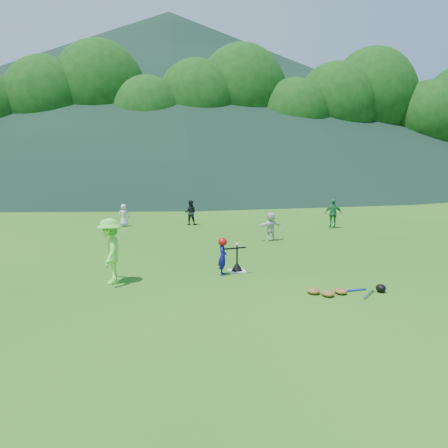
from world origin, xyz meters
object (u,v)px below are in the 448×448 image
(batter_child, at_px, (223,257))
(fielder_c, at_px, (333,214))
(fielder_b, at_px, (190,213))
(fielder_d, at_px, (271,227))
(batting_tee, at_px, (237,267))
(adult_coach, at_px, (110,251))
(home_plate, at_px, (237,271))
(fielder_a, at_px, (124,215))
(equipment_pile, at_px, (341,291))

(batter_child, relative_size, fielder_c, 0.76)
(batter_child, distance_m, fielder_b, 8.49)
(fielder_d, distance_m, batting_tee, 4.51)
(fielder_c, xyz_separation_m, fielder_d, (-3.36, -2.43, -0.10))
(adult_coach, distance_m, fielder_b, 9.20)
(home_plate, distance_m, fielder_d, 4.53)
(adult_coach, bearing_deg, home_plate, 101.16)
(home_plate, distance_m, batter_child, 0.69)
(batter_child, xyz_separation_m, fielder_d, (2.36, 4.34, 0.05))
(fielder_c, bearing_deg, adult_coach, 51.38)
(adult_coach, bearing_deg, batting_tee, 101.16)
(home_plate, xyz_separation_m, fielder_b, (-0.72, 8.20, 0.55))
(adult_coach, relative_size, fielder_c, 1.28)
(fielder_b, relative_size, fielder_d, 1.07)
(batter_child, xyz_separation_m, fielder_b, (-0.29, 8.48, 0.09))
(batting_tee, bearing_deg, fielder_d, 64.55)
(fielder_a, distance_m, batting_tee, 8.96)
(adult_coach, distance_m, batting_tee, 3.34)
(batter_child, xyz_separation_m, fielder_a, (-3.22, 8.46, 0.02))
(fielder_a, relative_size, fielder_c, 0.79)
(batter_child, height_order, fielder_d, fielder_d)
(fielder_b, relative_size, equipment_pile, 0.62)
(fielder_c, distance_m, batting_tee, 8.39)
(fielder_c, height_order, equipment_pile, fielder_c)
(batting_tee, bearing_deg, equipment_pile, -48.67)
(fielder_a, height_order, fielder_b, fielder_b)
(fielder_b, relative_size, fielder_c, 0.90)
(fielder_a, relative_size, fielder_d, 0.94)
(fielder_a, bearing_deg, fielder_d, 129.02)
(home_plate, distance_m, fielder_c, 8.39)
(home_plate, height_order, batter_child, batter_child)
(fielder_c, distance_m, equipment_pile, 9.36)
(batter_child, height_order, equipment_pile, batter_child)
(fielder_a, bearing_deg, home_plate, 99.47)
(fielder_b, xyz_separation_m, equipment_pile, (2.70, -10.45, -0.49))
(fielder_b, distance_m, fielder_d, 4.92)
(adult_coach, distance_m, fielder_a, 8.85)
(equipment_pile, bearing_deg, fielder_b, 104.49)
(home_plate, height_order, adult_coach, adult_coach)
(fielder_d, relative_size, equipment_pile, 0.58)
(fielder_a, distance_m, fielder_b, 2.92)
(adult_coach, height_order, fielder_b, adult_coach)
(fielder_b, relative_size, batting_tee, 1.65)
(fielder_a, distance_m, fielder_c, 9.09)
(adult_coach, relative_size, fielder_d, 1.52)
(fielder_c, bearing_deg, home_plate, 62.12)
(adult_coach, relative_size, batting_tee, 2.35)
(fielder_a, bearing_deg, fielder_c, 154.75)
(batter_child, distance_m, fielder_a, 9.05)
(adult_coach, xyz_separation_m, fielder_b, (2.48, 8.86, -0.24))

